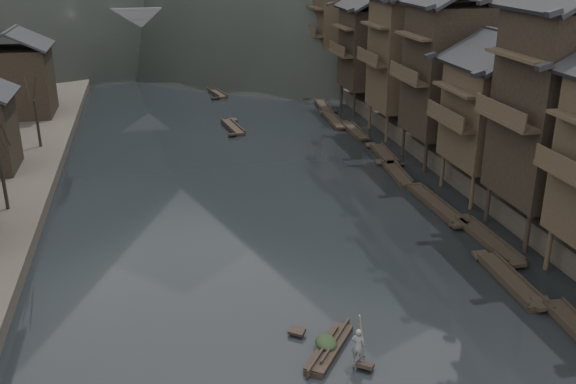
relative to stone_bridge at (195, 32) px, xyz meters
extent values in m
plane|color=black|center=(0.00, -72.00, -5.11)|extent=(300.00, 300.00, 0.00)
cube|color=#2D2823|center=(35.00, -32.00, -4.21)|extent=(40.00, 200.00, 1.80)
cylinder|color=#31281B|center=(14.20, -70.60, -3.81)|extent=(0.30, 0.30, 2.90)
cube|color=#31281B|center=(13.30, -73.00, 1.40)|extent=(1.20, 5.70, 0.25)
cylinder|color=black|center=(14.20, -68.40, -3.81)|extent=(0.30, 0.30, 2.90)
cylinder|color=black|center=(14.20, -63.60, -3.81)|extent=(0.30, 0.30, 2.90)
cylinder|color=black|center=(16.95, -68.40, -3.81)|extent=(0.30, 0.30, 2.90)
cylinder|color=black|center=(16.95, -63.60, -3.81)|extent=(0.30, 0.30, 2.90)
cube|color=black|center=(17.30, -66.00, 3.22)|extent=(7.00, 6.00, 11.45)
cube|color=#31281B|center=(13.30, -66.00, 2.64)|extent=(1.20, 5.70, 0.25)
cylinder|color=#31281B|center=(14.20, -61.40, -3.81)|extent=(0.30, 0.30, 2.90)
cylinder|color=#31281B|center=(14.20, -56.60, -3.81)|extent=(0.30, 0.30, 2.90)
cylinder|color=#31281B|center=(16.95, -61.40, -3.81)|extent=(0.30, 0.30, 2.90)
cylinder|color=#31281B|center=(16.95, -56.60, -3.81)|extent=(0.30, 0.30, 2.90)
cube|color=#31281B|center=(17.30, -59.00, 1.01)|extent=(7.00, 6.00, 7.05)
cube|color=#31281B|center=(13.30, -59.00, 0.66)|extent=(1.20, 5.70, 0.25)
cylinder|color=black|center=(14.20, -53.40, -3.81)|extent=(0.30, 0.30, 2.90)
cylinder|color=black|center=(14.20, -48.60, -3.81)|extent=(0.30, 0.30, 2.90)
cylinder|color=black|center=(16.95, -53.40, -3.81)|extent=(0.30, 0.30, 2.90)
cylinder|color=black|center=(16.95, -48.60, -3.81)|extent=(0.30, 0.30, 2.90)
cube|color=black|center=(17.30, -51.00, 2.70)|extent=(7.00, 6.00, 10.41)
cube|color=#31281B|center=(13.30, -51.00, 2.18)|extent=(1.20, 5.70, 0.25)
cylinder|color=#31281B|center=(14.20, -44.40, -3.81)|extent=(0.30, 0.30, 2.90)
cylinder|color=#31281B|center=(14.20, -39.60, -3.81)|extent=(0.30, 0.30, 2.90)
cylinder|color=#31281B|center=(16.95, -44.40, -3.81)|extent=(0.30, 0.30, 2.90)
cylinder|color=#31281B|center=(16.95, -39.60, -3.81)|extent=(0.30, 0.30, 2.90)
cube|color=#31281B|center=(17.30, -42.00, 2.57)|extent=(7.00, 6.00, 10.16)
cube|color=#31281B|center=(13.30, -42.00, 2.06)|extent=(1.20, 5.70, 0.25)
cylinder|color=black|center=(14.20, -34.40, -3.81)|extent=(0.30, 0.30, 2.90)
cylinder|color=black|center=(14.20, -29.60, -3.81)|extent=(0.30, 0.30, 2.90)
cylinder|color=black|center=(16.95, -34.40, -3.81)|extent=(0.30, 0.30, 2.90)
cylinder|color=black|center=(16.95, -29.60, -3.81)|extent=(0.30, 0.30, 2.90)
cube|color=black|center=(17.30, -32.00, 1.71)|extent=(7.00, 6.00, 8.44)
cube|color=#31281B|center=(13.30, -32.00, 1.29)|extent=(1.20, 5.70, 0.25)
cylinder|color=#31281B|center=(14.20, -22.40, -3.81)|extent=(0.30, 0.30, 2.90)
cylinder|color=#31281B|center=(14.20, -17.60, -3.81)|extent=(0.30, 0.30, 2.90)
cylinder|color=#31281B|center=(16.95, -22.40, -3.81)|extent=(0.30, 0.30, 2.90)
cylinder|color=#31281B|center=(16.95, -17.60, -3.81)|extent=(0.30, 0.30, 2.90)
cube|color=#31281B|center=(17.30, -20.00, 2.34)|extent=(7.00, 6.00, 9.69)
cube|color=#31281B|center=(13.30, -20.00, 1.85)|extent=(1.20, 5.70, 0.25)
cube|color=black|center=(-20.50, -30.00, -0.51)|extent=(6.50, 6.50, 6.80)
cylinder|color=black|center=(-17.00, -56.79, -1.75)|extent=(0.24, 0.24, 4.32)
cylinder|color=black|center=(-17.00, -42.30, -1.84)|extent=(0.24, 0.24, 4.14)
cube|color=black|center=(11.62, -74.25, -4.82)|extent=(1.00, 0.97, 0.36)
cube|color=black|center=(11.31, -71.59, -4.96)|extent=(1.33, 6.33, 0.30)
cube|color=black|center=(11.31, -71.59, -4.78)|extent=(1.39, 6.20, 0.10)
cube|color=black|center=(11.20, -68.57, -4.82)|extent=(0.96, 0.81, 0.33)
cube|color=black|center=(11.43, -74.61, -4.82)|extent=(0.96, 0.81, 0.33)
cube|color=black|center=(12.68, -66.69, -4.96)|extent=(1.22, 7.01, 0.30)
cube|color=black|center=(12.68, -66.69, -4.78)|extent=(1.27, 6.87, 0.10)
cube|color=black|center=(12.74, -63.33, -4.82)|extent=(0.95, 0.87, 0.35)
cube|color=black|center=(12.62, -70.04, -4.82)|extent=(0.95, 0.87, 0.35)
cube|color=black|center=(11.95, -60.62, -4.96)|extent=(1.35, 7.60, 0.30)
cube|color=black|center=(11.95, -60.62, -4.78)|extent=(1.40, 7.45, 0.10)
cube|color=black|center=(12.07, -56.99, -4.82)|extent=(0.96, 0.96, 0.36)
cube|color=black|center=(11.83, -64.25, -4.82)|extent=(0.96, 0.96, 0.36)
cube|color=black|center=(11.68, -53.62, -4.96)|extent=(1.66, 6.07, 0.30)
cube|color=black|center=(11.68, -53.62, -4.78)|extent=(1.70, 5.96, 0.10)
cube|color=black|center=(11.41, -50.75, -4.82)|extent=(1.00, 0.83, 0.33)
cube|color=black|center=(11.95, -56.48, -4.82)|extent=(1.00, 0.83, 0.33)
cube|color=black|center=(12.41, -48.69, -4.96)|extent=(1.56, 5.89, 0.30)
cube|color=black|center=(12.41, -48.69, -4.78)|extent=(1.61, 5.78, 0.10)
cube|color=black|center=(12.18, -45.90, -4.82)|extent=(0.99, 0.79, 0.32)
cube|color=black|center=(12.63, -51.47, -4.82)|extent=(0.99, 0.79, 0.32)
cube|color=black|center=(12.18, -40.82, -4.96)|extent=(1.23, 6.17, 0.30)
cube|color=black|center=(12.18, -40.82, -4.78)|extent=(1.28, 6.04, 0.10)
cube|color=black|center=(12.12, -37.88, -4.82)|extent=(0.95, 0.78, 0.33)
cube|color=black|center=(12.24, -43.77, -4.82)|extent=(0.95, 0.78, 0.33)
cube|color=black|center=(11.31, -36.36, -4.96)|extent=(1.39, 6.91, 0.30)
cube|color=black|center=(11.31, -36.36, -4.78)|extent=(1.44, 6.78, 0.10)
cube|color=black|center=(11.17, -33.06, -4.82)|extent=(0.97, 0.88, 0.35)
cube|color=black|center=(11.45, -39.65, -4.82)|extent=(0.97, 0.88, 0.35)
cube|color=black|center=(11.96, -29.43, -4.96)|extent=(1.83, 6.80, 0.30)
cube|color=black|center=(11.96, -29.43, -4.78)|extent=(1.87, 6.67, 0.10)
cube|color=black|center=(11.61, -26.22, -4.82)|extent=(1.02, 0.92, 0.34)
cube|color=black|center=(12.31, -32.64, -4.82)|extent=(1.02, 0.92, 0.34)
cube|color=black|center=(11.30, -23.19, -4.96)|extent=(1.87, 6.88, 0.30)
cube|color=black|center=(11.30, -23.19, -4.78)|extent=(1.91, 6.76, 0.10)
cube|color=black|center=(11.67, -19.95, -4.82)|extent=(1.02, 0.94, 0.35)
cube|color=black|center=(10.93, -26.44, -4.82)|extent=(1.02, 0.94, 0.35)
cube|color=black|center=(11.76, -17.82, -4.96)|extent=(1.56, 6.79, 0.30)
cube|color=black|center=(11.76, -17.82, -4.78)|extent=(1.61, 6.66, 0.10)
cube|color=black|center=(11.53, -14.60, -4.82)|extent=(0.99, 0.89, 0.34)
cube|color=black|center=(11.98, -21.05, -4.82)|extent=(0.99, 0.89, 0.34)
cube|color=black|center=(0.56, -36.91, -4.96)|extent=(1.77, 5.81, 0.30)
cube|color=black|center=(0.56, -36.91, -4.78)|extent=(1.80, 5.70, 0.10)
cube|color=black|center=(0.94, -34.19, -4.82)|extent=(0.94, 0.82, 0.32)
cube|color=black|center=(0.19, -39.64, -4.82)|extent=(0.94, 0.82, 0.32)
cube|color=black|center=(0.74, -20.78, -4.96)|extent=(2.07, 5.54, 0.30)
cube|color=black|center=(0.74, -20.78, -4.78)|extent=(2.09, 5.44, 0.10)
cube|color=black|center=(1.26, -18.21, -4.82)|extent=(0.97, 0.83, 0.31)
cube|color=black|center=(0.22, -23.34, -4.82)|extent=(0.97, 0.83, 0.31)
cube|color=#4C4C4F|center=(0.00, 0.00, 2.09)|extent=(40.00, 6.00, 1.60)
cube|color=#4C4C4F|center=(0.00, -2.70, 3.39)|extent=(40.00, 0.50, 1.00)
cube|color=#4C4C4F|center=(0.00, 2.70, 3.39)|extent=(40.00, 0.50, 1.00)
cube|color=#4C4C4F|center=(-14.00, 0.00, -1.91)|extent=(3.20, 6.00, 6.40)
cube|color=#4C4C4F|center=(-4.50, 0.00, -1.91)|extent=(3.20, 6.00, 6.40)
cube|color=#4C4C4F|center=(4.50, 0.00, -1.91)|extent=(3.20, 6.00, 6.40)
cube|color=#4C4C4F|center=(14.00, 0.00, -1.91)|extent=(3.20, 6.00, 6.40)
cube|color=black|center=(-0.20, -75.66, -4.96)|extent=(3.16, 3.88, 0.30)
cube|color=black|center=(-0.20, -75.66, -4.78)|extent=(3.15, 3.84, 0.10)
cube|color=black|center=(-1.37, -74.05, -4.82)|extent=(0.93, 0.87, 0.28)
cube|color=black|center=(0.97, -77.27, -4.82)|extent=(0.93, 0.87, 0.28)
ellipsoid|color=black|center=(-0.32, -75.49, -4.38)|extent=(0.99, 1.30, 0.59)
imported|color=#5C5C5F|center=(0.73, -76.93, -3.84)|extent=(0.73, 0.63, 1.69)
cylinder|color=#8C7A51|center=(0.93, -76.93, -1.09)|extent=(1.11, 1.88, 3.80)
camera|label=1|loc=(-7.38, -99.59, 12.48)|focal=40.00mm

